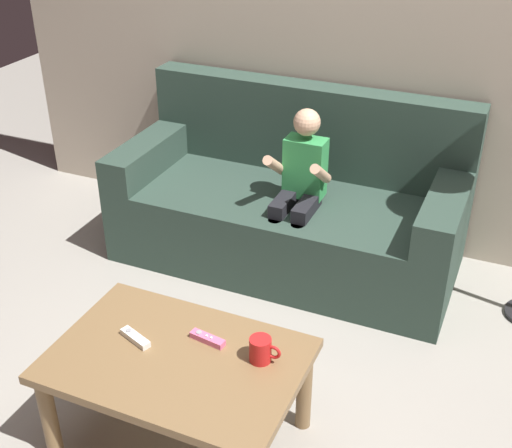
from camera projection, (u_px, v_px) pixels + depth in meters
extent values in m
plane|color=#9E998E|center=(226.00, 410.00, 2.75)|extent=(8.28, 8.28, 0.00)
cube|color=#B2A38E|center=(357.00, 16.00, 3.39)|extent=(4.14, 0.05, 2.50)
cube|color=#2D4238|center=(286.00, 227.00, 3.62)|extent=(1.81, 0.80, 0.41)
cube|color=#2D4238|center=(309.00, 128.00, 3.65)|extent=(1.81, 0.16, 0.49)
cube|color=#2D4238|center=(152.00, 152.00, 3.75)|extent=(0.18, 0.80, 0.18)
cube|color=#2D4238|center=(447.00, 207.00, 3.19)|extent=(0.18, 0.80, 0.18)
cylinder|color=black|center=(274.00, 256.00, 3.37)|extent=(0.07, 0.07, 0.41)
cylinder|color=black|center=(296.00, 261.00, 3.33)|extent=(0.07, 0.07, 0.41)
cube|color=black|center=(284.00, 203.00, 3.35)|extent=(0.08, 0.25, 0.08)
cube|color=black|center=(307.00, 208.00, 3.31)|extent=(0.08, 0.25, 0.08)
cube|color=#33934C|center=(305.00, 167.00, 3.36)|extent=(0.20, 0.12, 0.31)
cylinder|color=#DBAA87|center=(275.00, 165.00, 3.29)|extent=(0.05, 0.22, 0.18)
cylinder|color=#DBAA87|center=(321.00, 174.00, 3.21)|extent=(0.05, 0.22, 0.18)
sphere|color=#DBAA87|center=(307.00, 122.00, 3.24)|extent=(0.13, 0.13, 0.13)
cube|color=brown|center=(177.00, 361.00, 2.42)|extent=(0.91, 0.62, 0.04)
cylinder|color=brown|center=(49.00, 418.00, 2.45)|extent=(0.06, 0.06, 0.38)
cylinder|color=brown|center=(127.00, 335.00, 2.86)|extent=(0.06, 0.06, 0.38)
cylinder|color=brown|center=(304.00, 389.00, 2.59)|extent=(0.06, 0.06, 0.38)
cube|color=white|center=(135.00, 338.00, 2.48)|extent=(0.14, 0.08, 0.02)
cylinder|color=#99999E|center=(129.00, 330.00, 2.50)|extent=(0.02, 0.02, 0.00)
cylinder|color=silver|center=(134.00, 335.00, 2.47)|extent=(0.01, 0.01, 0.00)
cylinder|color=silver|center=(138.00, 337.00, 2.46)|extent=(0.01, 0.01, 0.00)
cube|color=pink|center=(208.00, 339.00, 2.47)|extent=(0.14, 0.06, 0.02)
cylinder|color=#99999E|center=(199.00, 332.00, 2.49)|extent=(0.02, 0.02, 0.00)
cylinder|color=silver|center=(207.00, 336.00, 2.47)|extent=(0.01, 0.01, 0.00)
cylinder|color=silver|center=(211.00, 338.00, 2.46)|extent=(0.01, 0.01, 0.00)
cylinder|color=red|center=(260.00, 350.00, 2.37)|extent=(0.08, 0.08, 0.09)
torus|color=red|center=(273.00, 352.00, 2.35)|extent=(0.06, 0.01, 0.06)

